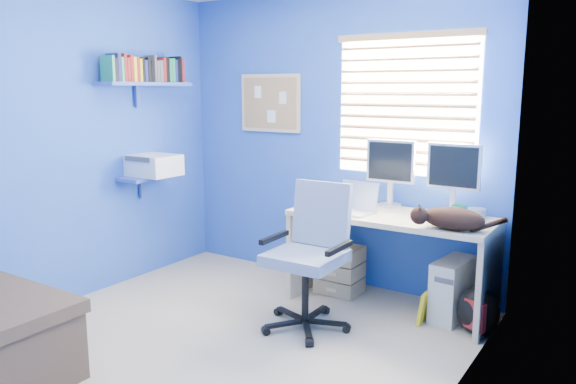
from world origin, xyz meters
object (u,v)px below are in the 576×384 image
Objects in this scene: cat at (453,218)px; tower_pc at (452,289)px; desk at (391,261)px; laptop at (350,199)px; office_chair at (309,275)px.

tower_pc is (-0.05, 0.25, -0.59)m from cat.
desk is 0.50m from tower_pc.
desk is at bearing 133.57° from cat.
desk is at bearing -169.82° from tower_pc.
laptop reaches higher than tower_pc.
laptop reaches higher than cat.
cat is (0.53, -0.21, 0.45)m from desk.
cat is 0.64m from tower_pc.
laptop is at bearing -162.05° from tower_pc.
office_chair reaches higher than desk.
office_chair reaches higher than laptop.
tower_pc is 0.44× the size of office_chair.
tower_pc is 1.08m from office_chair.
cat reaches higher than tower_pc.
cat reaches higher than desk.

